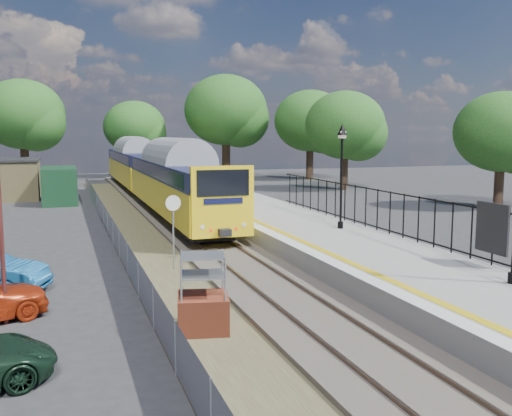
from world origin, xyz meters
name	(u,v)px	position (x,y,z in m)	size (l,w,h in m)	color
ground	(277,295)	(0.00, 0.00, 0.00)	(120.00, 120.00, 0.00)	#2D2D30
track_bed	(195,239)	(-0.47, 9.67, 0.09)	(5.90, 80.00, 0.29)	#473F38
platform	(300,232)	(4.20, 8.00, 0.45)	(5.00, 70.00, 0.90)	gray
platform_edge	(258,225)	(2.14, 8.00, 0.90)	(0.90, 70.00, 0.01)	silver
victorian_lamp_north	(342,151)	(5.30, 6.00, 4.30)	(0.44, 0.44, 4.60)	black
palisade_fence	(415,218)	(6.55, 2.24, 1.84)	(0.12, 26.00, 2.00)	black
wire_fence	(109,226)	(-4.20, 12.00, 0.60)	(0.06, 52.00, 1.20)	#999EA3
tree_line	(140,118)	(1.40, 42.00, 6.61)	(56.80, 43.80, 11.88)	#332319
train	(150,170)	(0.00, 26.78, 2.34)	(2.82, 40.83, 3.51)	yellow
brick_plinth	(203,295)	(-3.03, -2.63, 0.99)	(1.51, 1.51, 2.06)	brown
speed_sign	(173,220)	(-2.50, 4.17, 1.93)	(0.57, 0.12, 2.83)	#999EA3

